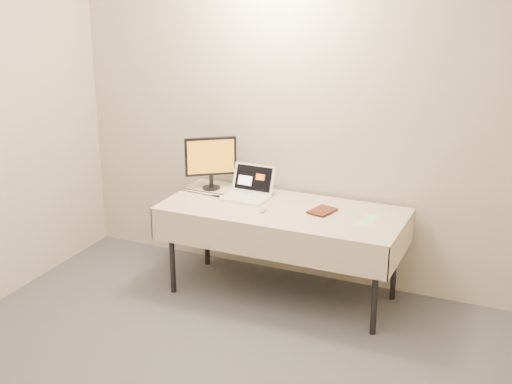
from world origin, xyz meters
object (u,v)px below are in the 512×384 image
at_px(table, 283,216).
at_px(book, 314,197).
at_px(monitor, 211,159).
at_px(laptop, 249,190).

height_order(table, book, book).
relative_size(monitor, book, 2.07).
xyz_separation_m(table, book, (0.23, 0.06, 0.17)).
height_order(laptop, monitor, monitor).
relative_size(laptop, monitor, 0.83).
xyz_separation_m(table, laptop, (-0.35, 0.14, 0.12)).
relative_size(table, laptop, 5.16).
relative_size(table, book, 8.83).
bearing_deg(monitor, laptop, -44.90).
xyz_separation_m(table, monitor, (-0.72, 0.20, 0.32)).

